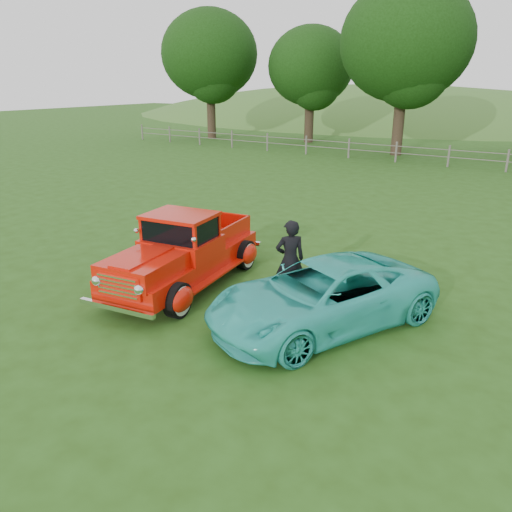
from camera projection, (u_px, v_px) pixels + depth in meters
The scene contains 9 objects.
ground at pixel (192, 308), 10.77m from camera, with size 140.00×140.00×0.00m, color #274B14.
distant_hills at pixel (485, 158), 61.10m from camera, with size 116.00×60.00×18.00m.
fence_line at pixel (449, 156), 27.83m from camera, with size 48.00×0.12×1.20m.
tree_far_west at pixel (210, 54), 39.42m from camera, with size 7.60×7.60×9.93m.
tree_mid_west at pixel (311, 66), 37.13m from camera, with size 6.40×6.40×8.46m.
tree_near_west at pixel (406, 42), 30.19m from camera, with size 8.00×8.00×10.42m.
red_pickup at pixel (184, 253), 11.75m from camera, with size 2.74×5.18×1.78m.
teal_sedan at pixel (322, 296), 9.80m from camera, with size 2.18×4.74×1.32m, color #30C0B3.
man at pixel (290, 260), 11.03m from camera, with size 0.66×0.43×1.81m, color black.
Camera 1 is at (6.56, -7.37, 4.68)m, focal length 35.00 mm.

